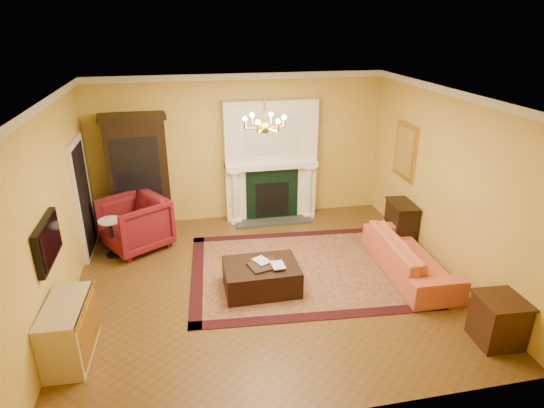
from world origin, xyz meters
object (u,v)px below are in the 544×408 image
object	(u,v)px
china_cabinet	(139,177)
coral_sofa	(411,250)
console_table	(400,223)
leather_ottoman	(261,277)
end_table	(498,321)
pedestal_table	(112,235)
commode	(69,331)
wingback_armchair	(134,221)

from	to	relation	value
china_cabinet	coral_sofa	xyz separation A→B (m)	(4.46, -2.68, -0.69)
coral_sofa	console_table	size ratio (longest dim) A/B	2.85
leather_ottoman	end_table	bearing A→B (deg)	-33.09
pedestal_table	commode	xyz separation A→B (m)	(-0.21, -2.63, -0.03)
wingback_armchair	pedestal_table	bearing A→B (deg)	-89.90
end_table	console_table	bearing A→B (deg)	88.84
pedestal_table	china_cabinet	bearing A→B (deg)	66.21
pedestal_table	console_table	distance (m)	5.32
wingback_armchair	end_table	bearing A→B (deg)	20.74
commode	end_table	bearing A→B (deg)	-6.23
pedestal_table	coral_sofa	distance (m)	5.19
coral_sofa	pedestal_table	bearing A→B (deg)	73.88
wingback_armchair	coral_sofa	distance (m)	4.91
pedestal_table	end_table	distance (m)	6.27
commode	leather_ottoman	size ratio (longest dim) A/B	0.90
end_table	console_table	xyz separation A→B (m)	(0.06, 2.95, 0.07)
commode	end_table	world-z (taller)	commode
console_table	wingback_armchair	bearing A→B (deg)	176.53
wingback_armchair	pedestal_table	xyz separation A→B (m)	(-0.39, -0.24, -0.12)
commode	console_table	xyz separation A→B (m)	(5.51, 2.12, -0.00)
wingback_armchair	leather_ottoman	size ratio (longest dim) A/B	0.94
china_cabinet	console_table	distance (m)	5.13
end_table	leather_ottoman	distance (m)	3.37
leather_ottoman	console_table	bearing A→B (deg)	21.13
china_cabinet	pedestal_table	bearing A→B (deg)	-120.50
pedestal_table	end_table	bearing A→B (deg)	-33.42
coral_sofa	end_table	distance (m)	1.87
china_cabinet	end_table	distance (m)	6.62
pedestal_table	end_table	xyz separation A→B (m)	(5.24, -3.46, -0.10)
wingback_armchair	commode	distance (m)	2.93
commode	china_cabinet	bearing A→B (deg)	81.96
coral_sofa	console_table	distance (m)	1.17
pedestal_table	coral_sofa	bearing A→B (deg)	-18.11
china_cabinet	pedestal_table	world-z (taller)	china_cabinet
wingback_armchair	commode	bearing A→B (deg)	-43.75
china_cabinet	commode	bearing A→B (deg)	-107.18
wingback_armchair	coral_sofa	bearing A→B (deg)	35.86
china_cabinet	wingback_armchair	xyz separation A→B (m)	(-0.08, -0.82, -0.58)
wingback_armchair	coral_sofa	xyz separation A→B (m)	(4.55, -1.86, -0.11)
pedestal_table	coral_sofa	size ratio (longest dim) A/B	0.33
coral_sofa	leather_ottoman	distance (m)	2.53
china_cabinet	pedestal_table	xyz separation A→B (m)	(-0.47, -1.06, -0.71)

